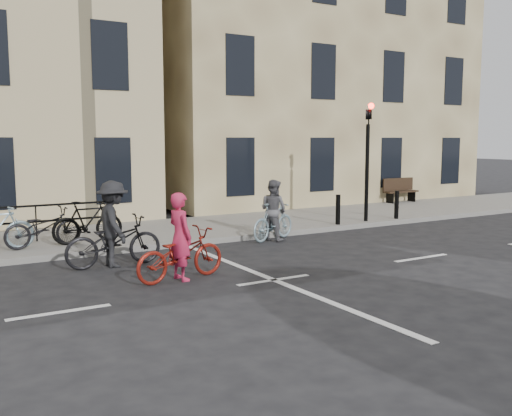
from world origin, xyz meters
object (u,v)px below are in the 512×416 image
bench (400,189)px  traffic_light (368,147)px  cyclist_dark (113,233)px  cyclist_grey (273,216)px  cyclist_pink (180,250)px

bench → traffic_light: bearing=-144.8°
traffic_light → bench: 6.14m
bench → cyclist_dark: cyclist_dark is taller
traffic_light → cyclist_grey: size_ratio=2.23×
bench → cyclist_pink: (-12.52, -6.77, -0.08)m
bench → cyclist_pink: bearing=-151.6°
cyclist_pink → cyclist_grey: (3.87, 2.73, 0.07)m
cyclist_grey → cyclist_dark: size_ratio=0.85×
cyclist_grey → cyclist_pink: bearing=104.9°
cyclist_pink → cyclist_dark: (-0.76, 1.81, 0.13)m
bench → cyclist_grey: cyclist_grey is taller
cyclist_grey → cyclist_dark: bearing=80.9°
traffic_light → bench: bearing=35.2°
traffic_light → cyclist_dark: bearing=-169.5°
cyclist_pink → cyclist_grey: cyclist_pink is taller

